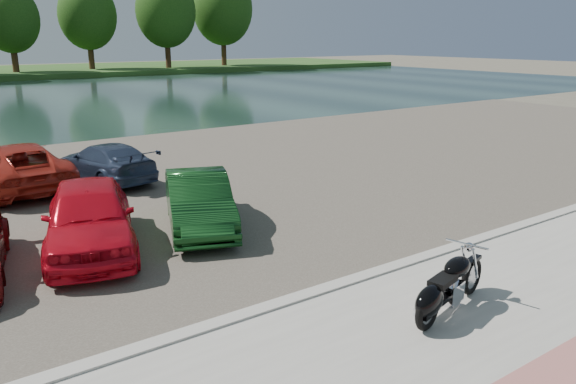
% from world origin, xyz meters
% --- Properties ---
extents(ground, '(200.00, 200.00, 0.00)m').
position_xyz_m(ground, '(0.00, 0.00, 0.00)').
color(ground, '#595447').
rests_on(ground, ground).
extents(promenade, '(60.00, 6.00, 0.10)m').
position_xyz_m(promenade, '(0.00, -1.00, 0.05)').
color(promenade, '#9D9A93').
rests_on(promenade, ground).
extents(kerb, '(60.00, 0.30, 0.14)m').
position_xyz_m(kerb, '(0.00, 2.00, 0.07)').
color(kerb, '#9D9A93').
rests_on(kerb, ground).
extents(parking_lot, '(60.00, 18.00, 0.04)m').
position_xyz_m(parking_lot, '(0.00, 11.00, 0.02)').
color(parking_lot, '#47423A').
rests_on(parking_lot, ground).
extents(motorcycle, '(2.29, 0.93, 1.05)m').
position_xyz_m(motorcycle, '(0.36, 0.12, 0.56)').
color(motorcycle, black).
rests_on(motorcycle, promenade).
extents(car_4, '(2.98, 4.78, 1.52)m').
position_xyz_m(car_4, '(-3.39, 6.53, 0.80)').
color(car_4, red).
rests_on(car_4, parking_lot).
extents(car_5, '(2.78, 4.30, 1.34)m').
position_xyz_m(car_5, '(-0.83, 6.51, 0.71)').
color(car_5, '#103D17').
rests_on(car_5, parking_lot).
extents(car_10, '(2.51, 5.11, 1.40)m').
position_xyz_m(car_10, '(-3.63, 12.93, 0.74)').
color(car_10, '#A8281C').
rests_on(car_10, parking_lot).
extents(car_11, '(2.42, 4.42, 1.22)m').
position_xyz_m(car_11, '(-1.16, 12.37, 0.65)').
color(car_11, '#293650').
rests_on(car_11, parking_lot).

